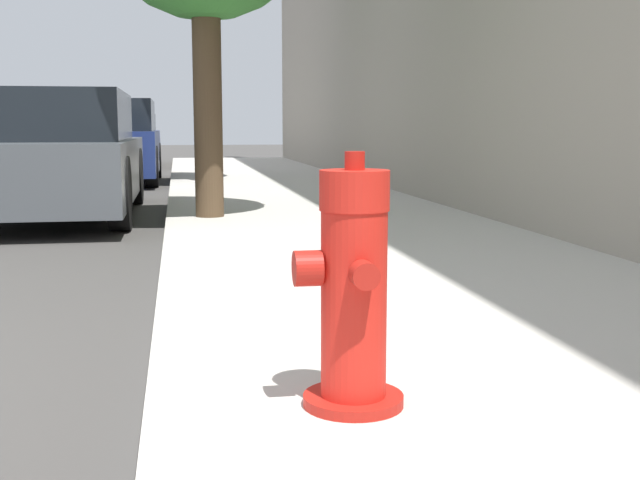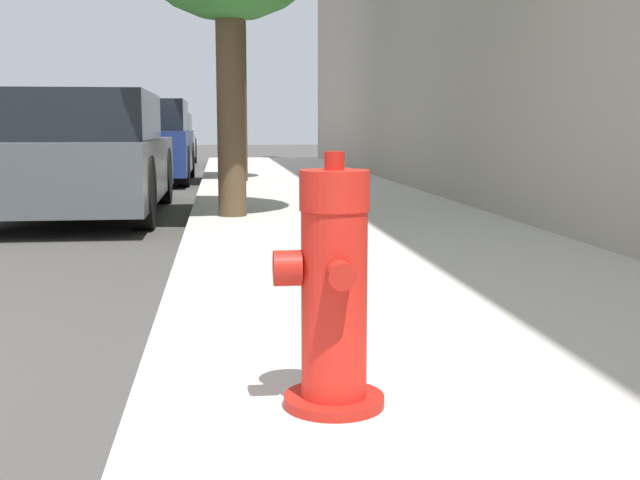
{
  "view_description": "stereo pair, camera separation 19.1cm",
  "coord_description": "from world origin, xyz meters",
  "px_view_note": "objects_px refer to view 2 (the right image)",
  "views": [
    {
      "loc": [
        2.18,
        -2.73,
        1.0
      ],
      "look_at": [
        2.82,
        0.89,
        0.48
      ],
      "focal_mm": 45.0,
      "sensor_mm": 36.0,
      "label": 1
    },
    {
      "loc": [
        2.37,
        -2.76,
        1.0
      ],
      "look_at": [
        2.82,
        0.89,
        0.48
      ],
      "focal_mm": 45.0,
      "sensor_mm": 36.0,
      "label": 2
    }
  ],
  "objects_px": {
    "parked_car_near": "(81,156)",
    "parked_car_mid": "(143,143)",
    "fire_hydrant": "(333,293)",
    "parked_car_far": "(157,140)"
  },
  "relations": [
    {
      "from": "fire_hydrant",
      "to": "parked_car_mid",
      "type": "bearing_deg",
      "value": 97.97
    },
    {
      "from": "fire_hydrant",
      "to": "parked_car_near",
      "type": "bearing_deg",
      "value": 105.62
    },
    {
      "from": "parked_car_far",
      "to": "parked_car_near",
      "type": "bearing_deg",
      "value": -89.83
    },
    {
      "from": "parked_car_near",
      "to": "parked_car_mid",
      "type": "bearing_deg",
      "value": 88.0
    },
    {
      "from": "fire_hydrant",
      "to": "parked_car_far",
      "type": "bearing_deg",
      "value": 96.03
    },
    {
      "from": "parked_car_near",
      "to": "fire_hydrant",
      "type": "bearing_deg",
      "value": -74.38
    },
    {
      "from": "fire_hydrant",
      "to": "parked_car_far",
      "type": "distance_m",
      "value": 18.26
    },
    {
      "from": "parked_car_mid",
      "to": "parked_car_far",
      "type": "xyz_separation_m",
      "value": [
        -0.22,
        6.03,
        -0.06
      ]
    },
    {
      "from": "fire_hydrant",
      "to": "parked_car_mid",
      "type": "height_order",
      "value": "parked_car_mid"
    },
    {
      "from": "fire_hydrant",
      "to": "parked_car_far",
      "type": "xyz_separation_m",
      "value": [
        -1.92,
        18.15,
        0.16
      ]
    }
  ]
}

